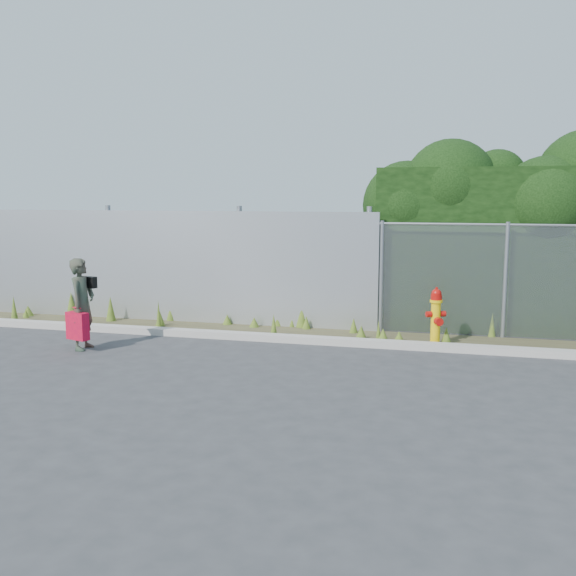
# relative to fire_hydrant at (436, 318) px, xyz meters

# --- Properties ---
(ground) EXTENTS (80.00, 80.00, 0.00)m
(ground) POSITION_rel_fire_hydrant_xyz_m (-2.06, -2.13, -0.48)
(ground) COLOR #363638
(ground) RESTS_ON ground
(curb) EXTENTS (16.00, 0.22, 0.12)m
(curb) POSITION_rel_fire_hydrant_xyz_m (-2.06, -0.33, -0.42)
(curb) COLOR #A9A198
(curb) RESTS_ON ground
(weed_strip) EXTENTS (16.00, 1.32, 0.53)m
(weed_strip) POSITION_rel_fire_hydrant_xyz_m (-2.86, 0.37, -0.36)
(weed_strip) COLOR #433E26
(weed_strip) RESTS_ON ground
(corrugated_fence) EXTENTS (8.50, 0.21, 2.30)m
(corrugated_fence) POSITION_rel_fire_hydrant_xyz_m (-5.30, 0.88, 0.62)
(corrugated_fence) COLOR #ADAFB5
(corrugated_fence) RESTS_ON ground
(chainlink_fence) EXTENTS (6.50, 0.07, 2.05)m
(chainlink_fence) POSITION_rel_fire_hydrant_xyz_m (2.19, 0.87, 0.55)
(chainlink_fence) COLOR gray
(chainlink_fence) RESTS_ON ground
(hedge) EXTENTS (7.64, 2.13, 3.70)m
(hedge) POSITION_rel_fire_hydrant_xyz_m (2.29, 1.90, 1.55)
(hedge) COLOR black
(hedge) RESTS_ON ground
(fire_hydrant) EXTENTS (0.33, 0.30, 0.99)m
(fire_hydrant) POSITION_rel_fire_hydrant_xyz_m (0.00, 0.00, 0.00)
(fire_hydrant) COLOR yellow
(fire_hydrant) RESTS_ON ground
(woman) EXTENTS (0.40, 0.57, 1.50)m
(woman) POSITION_rel_fire_hydrant_xyz_m (-5.58, -1.63, 0.27)
(woman) COLOR #0F6344
(woman) RESTS_ON ground
(red_tote_bag) EXTENTS (0.40, 0.15, 0.52)m
(red_tote_bag) POSITION_rel_fire_hydrant_xyz_m (-5.57, -1.82, -0.06)
(red_tote_bag) COLOR #A9092D
(black_shoulder_bag) EXTENTS (0.25, 0.10, 0.19)m
(black_shoulder_bag) POSITION_rel_fire_hydrant_xyz_m (-5.52, -1.49, 0.61)
(black_shoulder_bag) COLOR black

